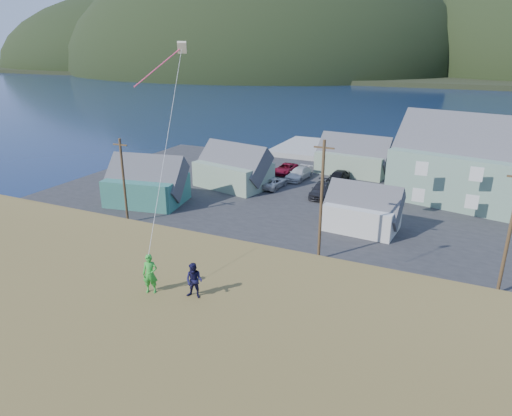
{
  "coord_description": "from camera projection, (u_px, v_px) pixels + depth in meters",
  "views": [
    {
      "loc": [
        9.31,
        -31.16,
        16.61
      ],
      "look_at": [
        0.13,
        -11.41,
        8.8
      ],
      "focal_mm": 32.0,
      "sensor_mm": 36.0,
      "label": 1
    }
  ],
  "objects": [
    {
      "name": "wharf",
      "position": [
        357.0,
        153.0,
        72.27
      ],
      "size": [
        26.0,
        14.0,
        0.9
      ],
      "primitive_type": "cube",
      "color": "gray",
      "rests_on": "ground"
    },
    {
      "name": "shed_palegreen_far",
      "position": [
        354.0,
        156.0,
        61.31
      ],
      "size": [
        10.13,
        6.42,
        6.47
      ],
      "rotation": [
        0.0,
        0.0,
        -0.1
      ],
      "color": "gray",
      "rests_on": "waterfront_lot"
    },
    {
      "name": "far_shore",
      "position": [
        462.0,
        69.0,
        317.23
      ],
      "size": [
        900.0,
        320.0,
        2.0
      ],
      "primitive_type": "cube",
      "color": "black",
      "rests_on": "ground"
    },
    {
      "name": "ground",
      "position": [
        315.0,
        268.0,
        35.9
      ],
      "size": [
        900.0,
        900.0,
        0.0
      ],
      "primitive_type": "plane",
      "color": "#0A1638",
      "rests_on": "ground"
    },
    {
      "name": "waterfront_lot",
      "position": [
        363.0,
        204.0,
        50.39
      ],
      "size": [
        72.0,
        36.0,
        0.12
      ],
      "primitive_type": "cube",
      "color": "#28282B",
      "rests_on": "ground"
    },
    {
      "name": "grass_strip",
      "position": [
        307.0,
        279.0,
        34.18
      ],
      "size": [
        110.0,
        8.0,
        0.1
      ],
      "primitive_type": "cube",
      "color": "#4C3D19",
      "rests_on": "ground"
    },
    {
      "name": "utility_poles",
      "position": [
        302.0,
        203.0,
        36.34
      ],
      "size": [
        32.92,
        0.24,
        9.83
      ],
      "color": "#47331E",
      "rests_on": "waterfront_lot"
    },
    {
      "name": "shed_white",
      "position": [
        363.0,
        209.0,
        42.62
      ],
      "size": [
        7.18,
        5.04,
        5.45
      ],
      "rotation": [
        0.0,
        0.0,
        -0.07
      ],
      "color": "beige",
      "rests_on": "waterfront_lot"
    },
    {
      "name": "kite_rig",
      "position": [
        178.0,
        53.0,
        22.89
      ],
      "size": [
        2.17,
        4.16,
        11.28
      ],
      "color": "beige",
      "rests_on": "ground"
    },
    {
      "name": "shed_palegreen_near",
      "position": [
        233.0,
        168.0,
        55.57
      ],
      "size": [
        9.96,
        7.35,
        6.52
      ],
      "rotation": [
        0.0,
        0.0,
        -0.22
      ],
      "color": "gray",
      "rests_on": "waterfront_lot"
    },
    {
      "name": "kite_flyer_navy",
      "position": [
        194.0,
        281.0,
        17.79
      ],
      "size": [
        0.77,
        0.64,
        1.46
      ],
      "primitive_type": "imported",
      "rotation": [
        0.0,
        0.0,
        0.13
      ],
      "color": "#151336",
      "rests_on": "hillside"
    },
    {
      "name": "parked_cars",
      "position": [
        301.0,
        178.0,
        57.16
      ],
      "size": [
        25.87,
        12.55,
        1.57
      ],
      "color": "#A12013",
      "rests_on": "waterfront_lot"
    },
    {
      "name": "kite_flyer_green",
      "position": [
        150.0,
        274.0,
        18.13
      ],
      "size": [
        0.7,
        0.59,
        1.64
      ],
      "primitive_type": "imported",
      "rotation": [
        0.0,
        0.0,
        0.39
      ],
      "color": "green",
      "rests_on": "hillside"
    },
    {
      "name": "shed_teal",
      "position": [
        146.0,
        182.0,
        49.77
      ],
      "size": [
        9.22,
        7.18,
        6.58
      ],
      "rotation": [
        0.0,
        0.0,
        0.18
      ],
      "color": "#29605E",
      "rests_on": "waterfront_lot"
    }
  ]
}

